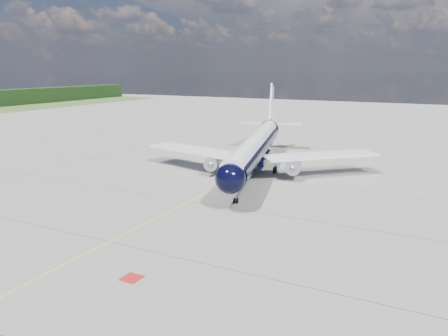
{
  "coord_description": "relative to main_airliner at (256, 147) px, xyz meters",
  "views": [
    {
      "loc": [
        28.29,
        -35.52,
        16.67
      ],
      "look_at": [
        3.21,
        13.46,
        4.0
      ],
      "focal_mm": 35.0,
      "sensor_mm": 36.0,
      "label": 1
    }
  ],
  "objects": [
    {
      "name": "ground",
      "position": [
        -1.28,
        1.33,
        -4.25
      ],
      "size": [
        320.0,
        320.0,
        0.0
      ],
      "primitive_type": "plane",
      "color": "gray",
      "rests_on": "ground"
    },
    {
      "name": "taxiway_centerline",
      "position": [
        -1.28,
        -3.67,
        -4.24
      ],
      "size": [
        0.16,
        160.0,
        0.01
      ],
      "primitive_type": "cube",
      "color": "yellow",
      "rests_on": "ground"
    },
    {
      "name": "red_marking",
      "position": [
        5.52,
        -38.67,
        -4.24
      ],
      "size": [
        1.6,
        1.6,
        0.01
      ],
      "primitive_type": "cube",
      "color": "maroon",
      "rests_on": "ground"
    },
    {
      "name": "main_airliner",
      "position": [
        0.0,
        0.0,
        0.0
      ],
      "size": [
        37.68,
        46.64,
        13.68
      ],
      "rotation": [
        0.0,
        0.0,
        0.26
      ],
      "color": "black",
      "rests_on": "ground"
    }
  ]
}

